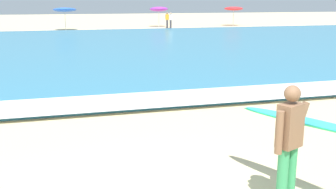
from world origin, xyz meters
name	(u,v)px	position (x,y,z in m)	size (l,w,h in m)	color
sea	(82,48)	(0.00, 19.74, 0.07)	(120.00, 28.00, 0.14)	teal
surf_foam	(114,102)	(0.00, 6.34, 0.15)	(120.00, 1.80, 0.01)	white
surfer_with_board	(299,133)	(1.75, 0.47, 1.03)	(1.34, 2.35, 1.73)	#338E56
beach_umbrella_1	(65,10)	(-0.49, 35.42, 1.90)	(2.16, 2.18, 2.19)	beige
beach_umbrella_2	(159,9)	(9.26, 38.02, 1.86)	(1.94, 1.97, 2.17)	beige
beach_umbrella_3	(234,9)	(17.67, 37.56, 1.87)	(2.07, 2.08, 2.08)	beige
beachgoer_near_row_left	(167,20)	(9.61, 35.94, 0.84)	(0.32, 0.20, 1.58)	#383842
beachgoer_near_row_mid	(171,20)	(9.77, 35.18, 0.84)	(0.32, 0.20, 1.58)	#383842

